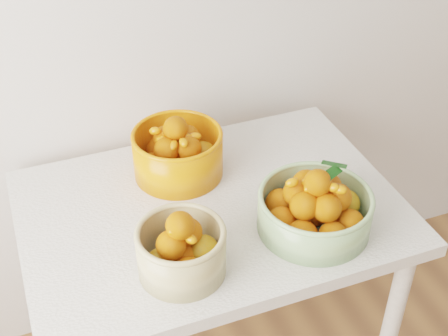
{
  "coord_description": "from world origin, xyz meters",
  "views": [
    {
      "loc": [
        -0.79,
        0.41,
        1.84
      ],
      "look_at": [
        -0.35,
        1.54,
        0.92
      ],
      "focal_mm": 50.0,
      "sensor_mm": 36.0,
      "label": 1
    }
  ],
  "objects_px": {
    "table": "(211,233)",
    "bowl_green": "(315,208)",
    "bowl_orange": "(178,152)",
    "bowl_cream": "(182,249)"
  },
  "relations": [
    {
      "from": "table",
      "to": "bowl_green",
      "type": "xyz_separation_m",
      "value": [
        0.21,
        -0.17,
        0.16
      ]
    },
    {
      "from": "bowl_orange",
      "to": "bowl_cream",
      "type": "bearing_deg",
      "value": -106.37
    },
    {
      "from": "bowl_cream",
      "to": "bowl_orange",
      "type": "height_order",
      "value": "bowl_orange"
    },
    {
      "from": "table",
      "to": "bowl_green",
      "type": "height_order",
      "value": "bowl_green"
    },
    {
      "from": "table",
      "to": "bowl_orange",
      "type": "relative_size",
      "value": 3.12
    },
    {
      "from": "bowl_orange",
      "to": "table",
      "type": "bearing_deg",
      "value": -78.52
    },
    {
      "from": "bowl_cream",
      "to": "bowl_green",
      "type": "bearing_deg",
      "value": 3.72
    },
    {
      "from": "bowl_green",
      "to": "table",
      "type": "bearing_deg",
      "value": 141.52
    },
    {
      "from": "bowl_green",
      "to": "bowl_cream",
      "type": "bearing_deg",
      "value": -176.28
    },
    {
      "from": "bowl_cream",
      "to": "bowl_green",
      "type": "xyz_separation_m",
      "value": [
        0.36,
        0.02,
        -0.0
      ]
    }
  ]
}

